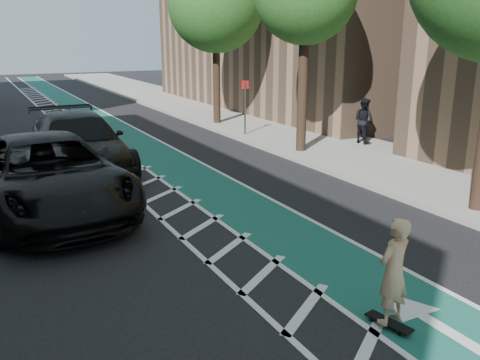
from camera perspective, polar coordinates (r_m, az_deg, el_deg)
ground at (r=9.03m, az=-5.89°, el=-12.49°), size 120.00×120.00×0.00m
bike_lane at (r=18.88m, az=-8.90°, el=2.50°), size 2.00×90.00×0.01m
buffer_strip at (r=18.47m, az=-13.29°, el=1.97°), size 1.40×90.00×0.01m
sidewalk_right at (r=21.79m, az=7.49°, el=4.50°), size 5.00×90.00×0.15m
curb_right at (r=20.49m, az=1.86°, el=3.94°), size 0.12×90.00×0.16m
tree_r_d at (r=25.84m, az=-3.24°, el=19.04°), size 4.20×4.20×7.90m
sign_post at (r=22.27m, az=0.57°, el=8.21°), size 0.35×0.08×2.47m
skateboard at (r=8.32m, az=16.37°, el=-15.09°), size 0.36×0.78×0.10m
skateboarder at (r=7.93m, az=16.85°, el=-9.79°), size 0.67×0.51×1.66m
suv_near at (r=13.56m, az=-20.66°, el=0.59°), size 3.62×7.07×1.91m
suv_far at (r=17.31m, az=-17.71°, el=3.93°), size 2.65×6.51×1.89m
pedestrian at (r=21.01m, az=13.73°, el=6.49°), size 0.75×0.93×1.81m
barrel_a at (r=16.32m, az=-24.57°, el=0.77°), size 0.70×0.70×0.95m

